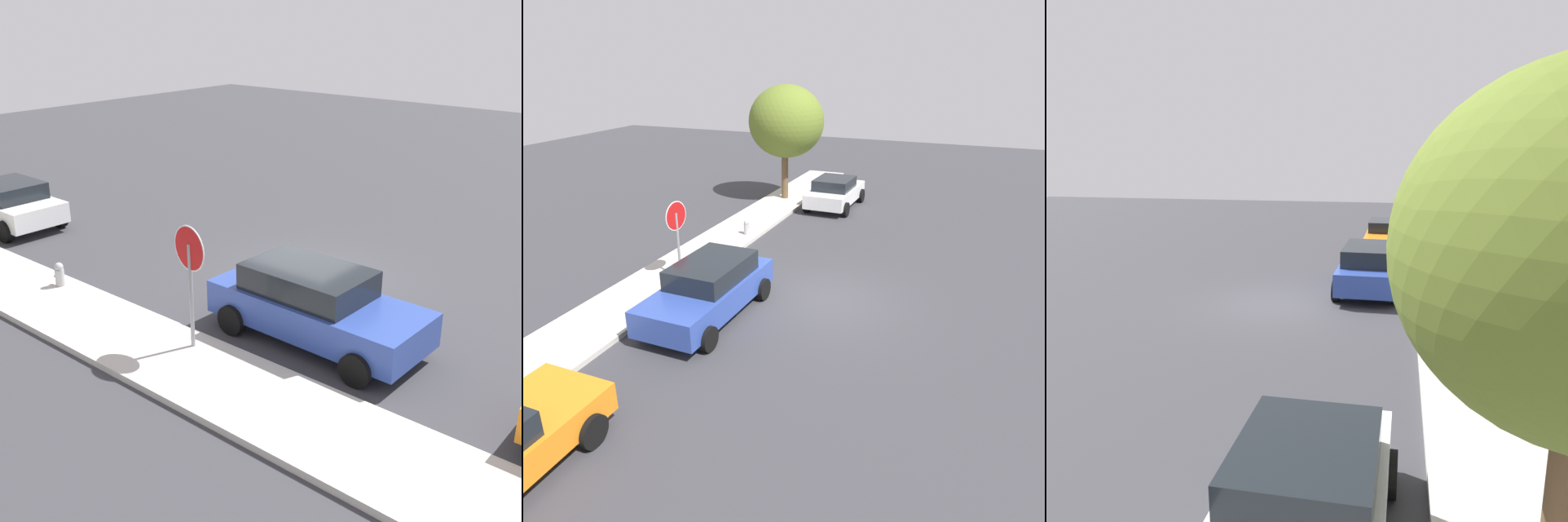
{
  "view_description": "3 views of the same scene",
  "coord_description": "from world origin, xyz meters",
  "views": [
    {
      "loc": [
        -8.74,
        12.35,
        6.37
      ],
      "look_at": [
        -0.03,
        1.93,
        1.02
      ],
      "focal_mm": 45.0,
      "sensor_mm": 36.0,
      "label": 1
    },
    {
      "loc": [
        -12.67,
        -3.97,
        6.64
      ],
      "look_at": [
        -0.21,
        1.16,
        1.14
      ],
      "focal_mm": 35.0,
      "sensor_mm": 36.0,
      "label": 2
    },
    {
      "loc": [
        14.32,
        3.51,
        4.59
      ],
      "look_at": [
        -1.36,
        0.64,
        1.05
      ],
      "focal_mm": 35.0,
      "sensor_mm": 36.0,
      "label": 3
    }
  ],
  "objects": [
    {
      "name": "parked_car_orange",
      "position": [
        -8.82,
        2.92,
        0.7
      ],
      "size": [
        4.52,
        1.97,
        1.37
      ],
      "color": "orange",
      "rests_on": "ground_plane"
    },
    {
      "name": "ground_plane",
      "position": [
        0.0,
        0.0,
        0.0
      ],
      "size": [
        60.0,
        60.0,
        0.0
      ],
      "primitive_type": "plane",
      "color": "#38383D"
    },
    {
      "name": "fire_hydrant",
      "position": [
        4.04,
        4.48,
        0.36
      ],
      "size": [
        0.3,
        0.22,
        0.72
      ],
      "color": "#A5A5A8",
      "rests_on": "ground_plane"
    },
    {
      "name": "sidewalk_curb",
      "position": [
        0.0,
        5.08,
        0.07
      ],
      "size": [
        32.0,
        2.1,
        0.14
      ],
      "primitive_type": "cube",
      "color": "beige",
      "rests_on": "ground_plane"
    },
    {
      "name": "parked_car_white",
      "position": [
        9.43,
        2.59,
        0.72
      ],
      "size": [
        3.83,
        2.06,
        1.39
      ],
      "color": "white",
      "rests_on": "ground_plane"
    },
    {
      "name": "parked_car_blue",
      "position": [
        -2.01,
        2.6,
        0.8
      ],
      "size": [
        4.48,
        2.09,
        1.53
      ],
      "color": "#2D479E",
      "rests_on": "ground_plane"
    },
    {
      "name": "stop_sign",
      "position": [
        -0.49,
        4.53,
        1.82
      ],
      "size": [
        0.89,
        0.13,
        2.61
      ],
      "color": "gray",
      "rests_on": "ground_plane"
    }
  ]
}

